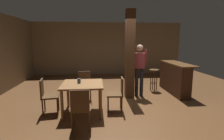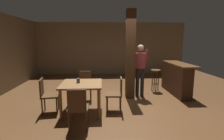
# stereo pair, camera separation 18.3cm
# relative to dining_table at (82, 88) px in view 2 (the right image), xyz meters

# --- Properties ---
(ground_plane) EXTENTS (10.80, 10.80, 0.00)m
(ground_plane) POSITION_rel_dining_table_xyz_m (1.04, 0.67, -0.65)
(ground_plane) COLOR brown
(wall_back) EXTENTS (8.00, 0.10, 2.80)m
(wall_back) POSITION_rel_dining_table_xyz_m (1.04, 5.17, 0.75)
(wall_back) COLOR #756047
(wall_back) RESTS_ON ground_plane
(pillar) EXTENTS (0.28, 0.28, 2.80)m
(pillar) POSITION_rel_dining_table_xyz_m (1.43, 1.09, 0.75)
(pillar) COLOR #422816
(pillar) RESTS_ON ground_plane
(dining_table) EXTENTS (1.03, 1.03, 0.77)m
(dining_table) POSITION_rel_dining_table_xyz_m (0.00, 0.00, 0.00)
(dining_table) COLOR brown
(dining_table) RESTS_ON ground_plane
(chair_west) EXTENTS (0.47, 0.47, 0.89)m
(chair_west) POSITION_rel_dining_table_xyz_m (-0.89, -0.00, -0.15)
(chair_west) COLOR #4C3319
(chair_west) RESTS_ON ground_plane
(chair_east) EXTENTS (0.45, 0.45, 0.89)m
(chair_east) POSITION_rel_dining_table_xyz_m (0.91, 0.01, -0.15)
(chair_east) COLOR #4C3319
(chair_east) RESTS_ON ground_plane
(chair_north) EXTENTS (0.43, 0.43, 0.89)m
(chair_north) POSITION_rel_dining_table_xyz_m (-0.01, 0.94, -0.15)
(chair_north) COLOR #4C3319
(chair_north) RESTS_ON ground_plane
(chair_south) EXTENTS (0.42, 0.42, 0.89)m
(chair_south) POSITION_rel_dining_table_xyz_m (0.02, -0.93, -0.15)
(chair_south) COLOR #4C3319
(chair_south) RESTS_ON ground_plane
(napkin_cup) EXTENTS (0.09, 0.09, 0.12)m
(napkin_cup) POSITION_rel_dining_table_xyz_m (-0.09, 0.06, 0.18)
(napkin_cup) COLOR #33475B
(napkin_cup) RESTS_ON dining_table
(standing_person) EXTENTS (0.47, 0.29, 1.72)m
(standing_person) POSITION_rel_dining_table_xyz_m (1.78, 1.18, 0.35)
(standing_person) COLOR maroon
(standing_person) RESTS_ON ground_plane
(bar_counter) EXTENTS (0.56, 1.78, 1.07)m
(bar_counter) POSITION_rel_dining_table_xyz_m (3.12, 1.45, -0.11)
(bar_counter) COLOR brown
(bar_counter) RESTS_ON ground_plane
(bar_stool_near) EXTENTS (0.35, 0.35, 0.79)m
(bar_stool_near) POSITION_rel_dining_table_xyz_m (2.50, 1.79, -0.06)
(bar_stool_near) COLOR #4C3319
(bar_stool_near) RESTS_ON ground_plane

